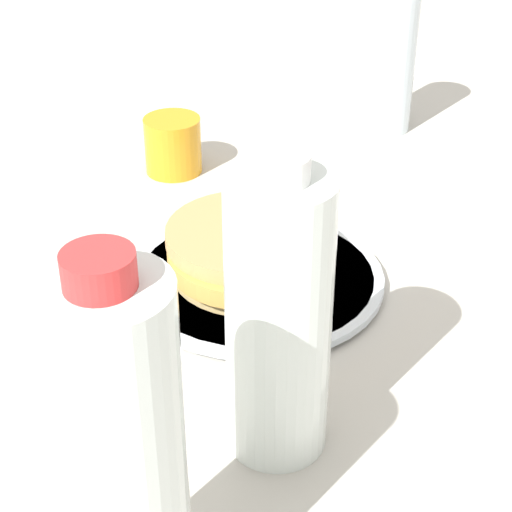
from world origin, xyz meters
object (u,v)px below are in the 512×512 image
object	(u,v)px
pancake_stack	(249,252)
water_bottle_near	(122,466)
juice_glass	(173,145)
cream_jug	(493,177)
plate	(256,279)
water_bottle_mid	(388,61)
water_bottle_far	(278,319)

from	to	relation	value
pancake_stack	water_bottle_near	bearing A→B (deg)	161.50
pancake_stack	water_bottle_near	distance (m)	0.37
juice_glass	cream_jug	size ratio (longest dim) A/B	0.53
plate	juice_glass	size ratio (longest dim) A/B	3.64
water_bottle_near	water_bottle_mid	xyz separation A→B (m)	(0.69, -0.34, -0.03)
cream_jug	plate	bearing A→B (deg)	108.26
cream_jug	water_bottle_mid	world-z (taller)	water_bottle_mid
plate	water_bottle_near	bearing A→B (deg)	160.45
pancake_stack	juice_glass	size ratio (longest dim) A/B	2.43
pancake_stack	water_bottle_mid	size ratio (longest dim) A/B	0.83
pancake_stack	plate	bearing A→B (deg)	-117.24
plate	pancake_stack	xyz separation A→B (m)	(0.00, 0.01, 0.03)
water_bottle_mid	juice_glass	bearing A→B (deg)	107.47
cream_jug	water_bottle_far	size ratio (longest dim) A/B	0.53
water_bottle_near	water_bottle_mid	bearing A→B (deg)	-26.37
plate	juice_glass	bearing A→B (deg)	13.86
pancake_stack	water_bottle_near	xyz separation A→B (m)	(-0.35, 0.12, 0.09)
water_bottle_far	water_bottle_mid	bearing A→B (deg)	-22.83
plate	cream_jug	size ratio (longest dim) A/B	1.95
water_bottle_mid	cream_jug	bearing A→B (deg)	-170.08
juice_glass	water_bottle_far	size ratio (longest dim) A/B	0.28
water_bottle_mid	water_bottle_far	size ratio (longest dim) A/B	0.83
juice_glass	water_bottle_far	xyz separation A→B (m)	(-0.47, -0.05, 0.08)
water_bottle_mid	water_bottle_far	xyz separation A→B (m)	(-0.56, 0.23, 0.02)
plate	water_bottle_far	size ratio (longest dim) A/B	1.04
water_bottle_near	water_bottle_mid	world-z (taller)	water_bottle_near
pancake_stack	water_bottle_near	size ratio (longest dim) A/B	0.64
plate	pancake_stack	distance (m)	0.03
water_bottle_near	plate	bearing A→B (deg)	-19.55
water_bottle_far	juice_glass	bearing A→B (deg)	6.15
juice_glass	water_bottle_mid	distance (m)	0.30
pancake_stack	cream_jug	distance (m)	0.29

